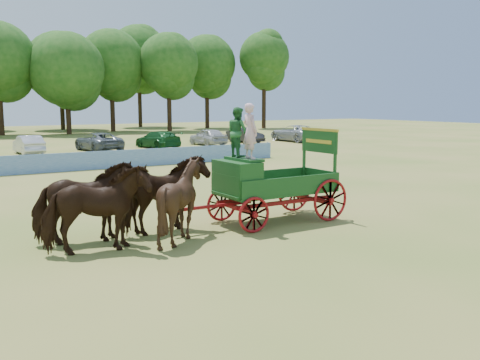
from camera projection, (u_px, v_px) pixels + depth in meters
name	position (u px, v px, depth m)	size (l,w,h in m)	color
ground	(293.00, 232.00, 16.09)	(160.00, 160.00, 0.00)	#A08648
horse_lead_left	(96.00, 210.00, 13.68)	(1.23, 2.71, 2.29)	black
horse_lead_right	(84.00, 203.00, 14.60)	(1.23, 2.71, 2.29)	black
horse_wheel_left	(181.00, 200.00, 14.95)	(1.85, 2.08, 2.29)	black
horse_wheel_right	(165.00, 195.00, 15.87)	(1.23, 2.71, 2.29)	black
farm_dray	(257.00, 172.00, 16.91)	(6.00, 2.00, 3.84)	#9B100F
sponsor_banner	(85.00, 161.00, 30.54)	(26.00, 0.08, 1.05)	#1D57A0
parked_cars	(44.00, 143.00, 40.52)	(51.47, 7.15, 1.62)	silver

